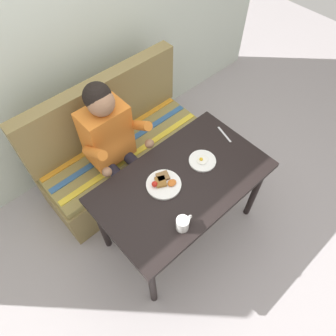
{
  "coord_description": "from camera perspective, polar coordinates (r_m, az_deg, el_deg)",
  "views": [
    {
      "loc": [
        -0.86,
        -0.79,
        2.49
      ],
      "look_at": [
        0.0,
        0.15,
        0.72
      ],
      "focal_mm": 33.48,
      "sensor_mm": 36.0,
      "label": 1
    }
  ],
  "objects": [
    {
      "name": "ground_plane",
      "position": [
        2.75,
        2.14,
        -10.73
      ],
      "size": [
        8.0,
        8.0,
        0.0
      ],
      "primitive_type": "plane",
      "color": "#A19A9C"
    },
    {
      "name": "back_wall",
      "position": [
        2.53,
        -18.94,
        23.58
      ],
      "size": [
        4.4,
        0.1,
        2.6
      ],
      "primitive_type": "cube",
      "color": "silver",
      "rests_on": "ground"
    },
    {
      "name": "table",
      "position": [
        2.18,
        2.66,
        -3.48
      ],
      "size": [
        1.2,
        0.7,
        0.73
      ],
      "color": "black",
      "rests_on": "ground"
    },
    {
      "name": "couch",
      "position": [
        2.79,
        -8.51,
        2.89
      ],
      "size": [
        1.44,
        0.56,
        1.0
      ],
      "color": "olive",
      "rests_on": "ground"
    },
    {
      "name": "person",
      "position": [
        2.34,
        -10.01,
        4.81
      ],
      "size": [
        0.45,
        0.61,
        1.21
      ],
      "color": "orange",
      "rests_on": "ground"
    },
    {
      "name": "plate_breakfast",
      "position": [
        2.08,
        -0.86,
        -2.82
      ],
      "size": [
        0.24,
        0.24,
        0.05
      ],
      "color": "white",
      "rests_on": "table"
    },
    {
      "name": "plate_eggs",
      "position": [
        2.21,
        6.27,
        1.34
      ],
      "size": [
        0.19,
        0.19,
        0.04
      ],
      "color": "white",
      "rests_on": "table"
    },
    {
      "name": "coffee_mug",
      "position": [
        1.9,
        2.72,
        -10.04
      ],
      "size": [
        0.12,
        0.08,
        0.1
      ],
      "color": "white",
      "rests_on": "table"
    },
    {
      "name": "fork",
      "position": [
        2.4,
        10.23,
        6.05
      ],
      "size": [
        0.06,
        0.17,
        0.0
      ],
      "primitive_type": "cube",
      "rotation": [
        0.0,
        0.0,
        -0.26
      ],
      "color": "silver",
      "rests_on": "table"
    }
  ]
}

